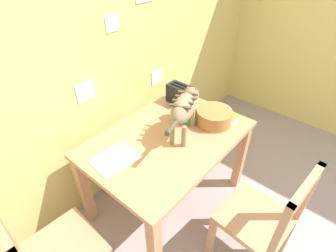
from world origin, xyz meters
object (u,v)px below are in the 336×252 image
object	(u,v)px
dining_table	(168,146)
wooden_chair_far	(261,220)
saucer_bowl	(190,117)
cat	(185,107)
coffee_mug	(191,111)
magazine	(115,159)
wicker_basket	(214,116)
toaster	(179,94)
book_stack	(227,118)

from	to	relation	value
dining_table	wooden_chair_far	xyz separation A→B (m)	(-0.01, -0.80, -0.18)
saucer_bowl	wooden_chair_far	size ratio (longest dim) A/B	0.21
cat	coffee_mug	world-z (taller)	cat
saucer_bowl	magazine	world-z (taller)	saucer_bowl
coffee_mug	magazine	size ratio (longest dim) A/B	0.46
coffee_mug	wicker_basket	bearing A→B (deg)	-68.22
toaster	wooden_chair_far	bearing A→B (deg)	-112.89
magazine	wooden_chair_far	xyz separation A→B (m)	(0.40, -0.92, -0.27)
cat	magazine	bearing A→B (deg)	-129.28
magazine	book_stack	distance (m)	0.94
saucer_bowl	toaster	size ratio (longest dim) A/B	0.98
wicker_basket	saucer_bowl	bearing A→B (deg)	112.69
cat	toaster	distance (m)	0.45
coffee_mug	wicker_basket	xyz separation A→B (m)	(0.07, -0.18, -0.01)
cat	coffee_mug	size ratio (longest dim) A/B	4.49
wicker_basket	toaster	bearing A→B (deg)	81.40
cat	wooden_chair_far	world-z (taller)	cat
cat	saucer_bowl	xyz separation A→B (m)	(0.18, 0.07, -0.21)
dining_table	coffee_mug	xyz separation A→B (m)	(0.30, 0.02, 0.16)
magazine	book_stack	bearing A→B (deg)	-15.26
saucer_bowl	book_stack	distance (m)	0.29
magazine	toaster	xyz separation A→B (m)	(0.84, 0.13, 0.08)
saucer_bowl	book_stack	world-z (taller)	book_stack
cat	wooden_chair_far	bearing A→B (deg)	-31.64
coffee_mug	wooden_chair_far	distance (m)	0.94
book_stack	wicker_basket	bearing A→B (deg)	141.91
wicker_basket	dining_table	bearing A→B (deg)	156.62
book_stack	toaster	distance (m)	0.48
cat	saucer_bowl	distance (m)	0.29
cat	wicker_basket	world-z (taller)	cat
coffee_mug	book_stack	distance (m)	0.29
saucer_bowl	magazine	size ratio (longest dim) A/B	0.67
magazine	toaster	distance (m)	0.86
book_stack	wooden_chair_far	size ratio (longest dim) A/B	0.19
book_stack	toaster	xyz separation A→B (m)	(-0.03, 0.47, 0.06)
book_stack	wicker_basket	size ratio (longest dim) A/B	0.63
magazine	wooden_chair_far	world-z (taller)	wooden_chair_far
saucer_bowl	magazine	bearing A→B (deg)	172.12
dining_table	cat	distance (m)	0.35
coffee_mug	wooden_chair_far	world-z (taller)	wooden_chair_far
dining_table	cat	bearing A→B (deg)	-24.01
saucer_bowl	coffee_mug	xyz separation A→B (m)	(0.00, -0.00, 0.06)
dining_table	magazine	distance (m)	0.44
cat	magazine	world-z (taller)	cat
saucer_bowl	toaster	xyz separation A→B (m)	(0.14, 0.23, 0.07)
magazine	wicker_basket	bearing A→B (deg)	-13.10
wicker_basket	magazine	bearing A→B (deg)	160.66
book_stack	wooden_chair_far	distance (m)	0.80
book_stack	wooden_chair_far	world-z (taller)	wooden_chair_far
wooden_chair_far	dining_table	bearing A→B (deg)	93.69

